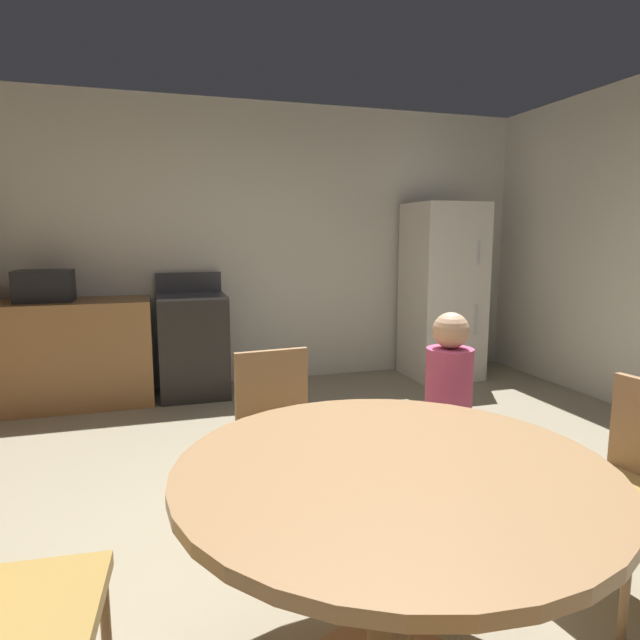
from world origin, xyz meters
TOP-DOWN VIEW (x-y plane):
  - ground_plane at (0.00, 0.00)m, footprint 14.00×14.00m
  - wall_back at (0.00, 3.15)m, footprint 6.00×0.12m
  - kitchen_counter at (-1.82, 2.75)m, footprint 1.77×0.60m
  - oven_range at (-0.59, 2.76)m, footprint 0.60×0.60m
  - refrigerator at (1.90, 2.70)m, footprint 0.68×0.68m
  - microwave at (-1.76, 2.75)m, footprint 0.44×0.32m
  - dining_table at (-0.23, -0.77)m, footprint 1.32×1.32m
  - chair_north at (-0.33, 0.33)m, footprint 0.44×0.44m
  - chair_east at (0.87, -0.63)m, footprint 0.45×0.45m
  - person_child at (0.41, 0.01)m, footprint 0.31×0.31m

SIDE VIEW (x-z plane):
  - ground_plane at x=0.00m, z-range 0.00..0.00m
  - kitchen_counter at x=-1.82m, z-range 0.00..0.90m
  - oven_range at x=-0.59m, z-range -0.08..1.02m
  - chair_north at x=-0.33m, z-range 0.07..0.94m
  - chair_east at x=0.87m, z-range 0.07..0.94m
  - person_child at x=0.41m, z-range 0.03..1.12m
  - dining_table at x=-0.23m, z-range 0.23..0.99m
  - refrigerator at x=1.90m, z-range 0.00..1.76m
  - microwave at x=-1.76m, z-range 0.90..1.16m
  - wall_back at x=0.00m, z-range 0.00..2.70m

